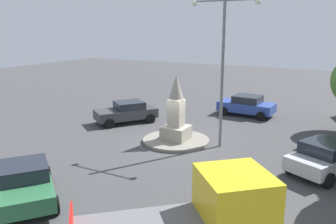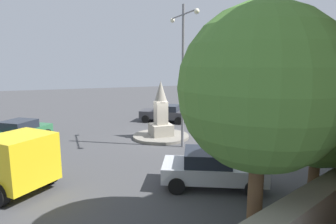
{
  "view_description": "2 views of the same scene",
  "coord_description": "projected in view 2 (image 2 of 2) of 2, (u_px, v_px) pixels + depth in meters",
  "views": [
    {
      "loc": [
        -8.45,
        16.63,
        6.3
      ],
      "look_at": [
        0.5,
        0.02,
        1.68
      ],
      "focal_mm": 37.38,
      "sensor_mm": 36.0,
      "label": 1
    },
    {
      "loc": [
        -17.26,
        6.12,
        4.91
      ],
      "look_at": [
        -0.35,
        -0.37,
        1.77
      ],
      "focal_mm": 30.25,
      "sensor_mm": 36.0,
      "label": 2
    }
  ],
  "objects": [
    {
      "name": "tree_near_wall",
      "position": [
        320.0,
        108.0,
        9.47
      ],
      "size": [
        4.02,
        4.02,
        5.46
      ],
      "color": "brown",
      "rests_on": "ground"
    },
    {
      "name": "car_green_near_island",
      "position": [
        19.0,
        132.0,
        17.39
      ],
      "size": [
        4.31,
        3.91,
        1.44
      ],
      "color": "#2D6B42",
      "rests_on": "ground"
    },
    {
      "name": "streetlamp",
      "position": [
        183.0,
        64.0,
        16.01
      ],
      "size": [
        3.53,
        0.28,
        8.09
      ],
      "color": "slate",
      "rests_on": "ground"
    },
    {
      "name": "car_dark_grey_parked_right",
      "position": [
        165.0,
        113.0,
        23.91
      ],
      "size": [
        3.78,
        4.3,
        1.42
      ],
      "color": "#38383D",
      "rests_on": "ground"
    },
    {
      "name": "traffic_island",
      "position": [
        161.0,
        136.0,
        18.87
      ],
      "size": [
        3.72,
        3.72,
        0.18
      ],
      "primitive_type": "cylinder",
      "color": "gray",
      "rests_on": "ground"
    },
    {
      "name": "monument",
      "position": [
        161.0,
        114.0,
        18.6
      ],
      "size": [
        1.37,
        1.37,
        3.61
      ],
      "color": "#9E9687",
      "rests_on": "traffic_island"
    },
    {
      "name": "ground_plane",
      "position": [
        161.0,
        138.0,
        18.88
      ],
      "size": [
        80.0,
        80.0,
        0.0
      ],
      "primitive_type": "plane",
      "color": "#424244"
    },
    {
      "name": "car_blue_approaching",
      "position": [
        274.0,
        123.0,
        19.88
      ],
      "size": [
        4.01,
        2.22,
        1.48
      ],
      "color": "#2D479E",
      "rests_on": "ground"
    },
    {
      "name": "truck_yellow_waiting",
      "position": [
        4.0,
        162.0,
        11.14
      ],
      "size": [
        5.54,
        5.25,
        2.27
      ],
      "color": "yellow",
      "rests_on": "ground"
    },
    {
      "name": "tree_mid_cluster",
      "position": [
        261.0,
        89.0,
        7.07
      ],
      "size": [
        4.24,
        4.24,
        6.41
      ],
      "color": "brown",
      "rests_on": "ground"
    },
    {
      "name": "car_silver_passing",
      "position": [
        212.0,
        168.0,
        11.39
      ],
      "size": [
        3.41,
        4.43,
        1.47
      ],
      "color": "#B7BABF",
      "rests_on": "ground"
    }
  ]
}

